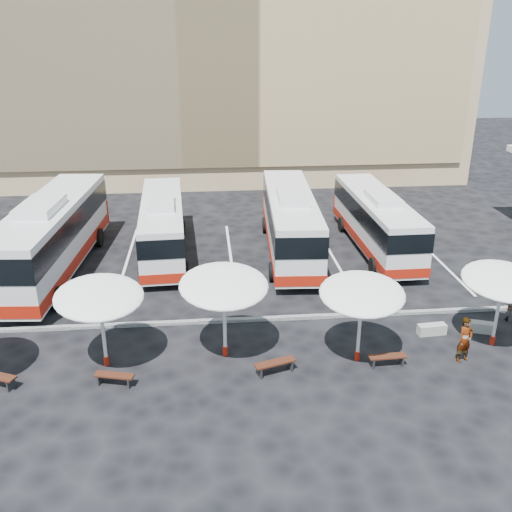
{
  "coord_description": "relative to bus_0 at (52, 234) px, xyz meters",
  "views": [
    {
      "loc": [
        -1.36,
        -22.64,
        12.58
      ],
      "look_at": [
        1.0,
        3.0,
        2.2
      ],
      "focal_mm": 40.0,
      "sensor_mm": 36.0,
      "label": 1
    }
  ],
  "objects": [
    {
      "name": "ground",
      "position": [
        9.67,
        -7.19,
        -2.2
      ],
      "size": [
        120.0,
        120.0,
        0.0
      ],
      "primitive_type": "plane",
      "color": "black",
      "rests_on": "ground"
    },
    {
      "name": "sandstone_building",
      "position": [
        9.67,
        24.68,
        10.42
      ],
      "size": [
        42.0,
        18.25,
        29.6
      ],
      "color": "tan",
      "rests_on": "ground"
    },
    {
      "name": "curb_divider",
      "position": [
        9.67,
        -6.69,
        -2.13
      ],
      "size": [
        34.0,
        0.25,
        0.15
      ],
      "primitive_type": "cube",
      "color": "black",
      "rests_on": "ground"
    },
    {
      "name": "bay_lines",
      "position": [
        9.67,
        0.81,
        -2.2
      ],
      "size": [
        24.15,
        12.0,
        0.01
      ],
      "color": "white",
      "rests_on": "ground"
    },
    {
      "name": "bus_0",
      "position": [
        0.0,
        0.0,
        0.0
      ],
      "size": [
        3.9,
        13.76,
        4.31
      ],
      "rotation": [
        0.0,
        0.0,
        -0.07
      ],
      "color": "silver",
      "rests_on": "ground"
    },
    {
      "name": "bus_1",
      "position": [
        5.76,
        2.23,
        -0.38
      ],
      "size": [
        3.03,
        11.35,
        3.57
      ],
      "rotation": [
        0.0,
        0.0,
        0.05
      ],
      "color": "silver",
      "rests_on": "ground"
    },
    {
      "name": "bus_2",
      "position": [
        13.24,
        1.71,
        -0.19
      ],
      "size": [
        3.42,
        12.56,
        3.94
      ],
      "rotation": [
        0.0,
        0.0,
        -0.06
      ],
      "color": "silver",
      "rests_on": "ground"
    },
    {
      "name": "bus_3",
      "position": [
        18.45,
        1.82,
        -0.34
      ],
      "size": [
        2.8,
        11.52,
        3.65
      ],
      "rotation": [
        0.0,
        0.0,
        0.01
      ],
      "color": "silver",
      "rests_on": "ground"
    },
    {
      "name": "sunshade_1",
      "position": [
        4.15,
        -9.84,
        0.82
      ],
      "size": [
        4.49,
        4.51,
        3.56
      ],
      "rotation": [
        0.0,
        0.0,
        0.41
      ],
      "color": "silver",
      "rests_on": "ground"
    },
    {
      "name": "sunshade_2",
      "position": [
        8.91,
        -9.53,
        0.95
      ],
      "size": [
        4.0,
        4.04,
        3.71
      ],
      "rotation": [
        0.0,
        0.0,
        0.14
      ],
      "color": "silver",
      "rests_on": "ground"
    },
    {
      "name": "sunshade_3",
      "position": [
        14.23,
        -10.38,
        0.77
      ],
      "size": [
        4.02,
        4.05,
        3.5
      ],
      "rotation": [
        0.0,
        0.0,
        -0.23
      ],
      "color": "silver",
      "rests_on": "ground"
    },
    {
      "name": "sunshade_4",
      "position": [
        20.28,
        -9.71,
        0.75
      ],
      "size": [
        3.62,
        3.66,
        3.48
      ],
      "rotation": [
        0.0,
        0.0,
        -0.09
      ],
      "color": "silver",
      "rests_on": "ground"
    },
    {
      "name": "wood_bench_1",
      "position": [
        4.67,
        -11.26,
        -1.85
      ],
      "size": [
        1.54,
        0.76,
        0.46
      ],
      "rotation": [
        0.0,
        0.0,
        -0.25
      ],
      "color": "black",
      "rests_on": "ground"
    },
    {
      "name": "wood_bench_2",
      "position": [
        10.78,
        -11.02,
        -1.81
      ],
      "size": [
        1.7,
        0.93,
        0.51
      ],
      "rotation": [
        0.0,
        0.0,
        0.32
      ],
      "color": "black",
      "rests_on": "ground"
    },
    {
      "name": "wood_bench_3",
      "position": [
        15.3,
        -10.92,
        -1.85
      ],
      "size": [
        1.52,
        0.47,
        0.46
      ],
      "rotation": [
        0.0,
        0.0,
        0.05
      ],
      "color": "black",
      "rests_on": "ground"
    },
    {
      "name": "conc_bench_0",
      "position": [
        18.03,
        -8.63,
        -1.97
      ],
      "size": [
        1.28,
        0.52,
        0.47
      ],
      "primitive_type": "cube",
      "rotation": [
        0.0,
        0.0,
        0.08
      ],
      "color": "gray",
      "rests_on": "ground"
    },
    {
      "name": "conc_bench_1",
      "position": [
        20.21,
        -8.61,
        -1.97
      ],
      "size": [
        1.31,
        0.83,
        0.47
      ],
      "primitive_type": "cube",
      "rotation": [
        0.0,
        0.0,
        -0.36
      ],
      "color": "gray",
      "rests_on": "ground"
    },
    {
      "name": "passenger_0",
      "position": [
        18.47,
        -10.79,
        -1.24
      ],
      "size": [
        0.82,
        0.7,
        1.92
      ],
      "primitive_type": "imported",
      "rotation": [
        0.0,
        0.0,
        0.4
      ],
      "color": "black",
      "rests_on": "ground"
    }
  ]
}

